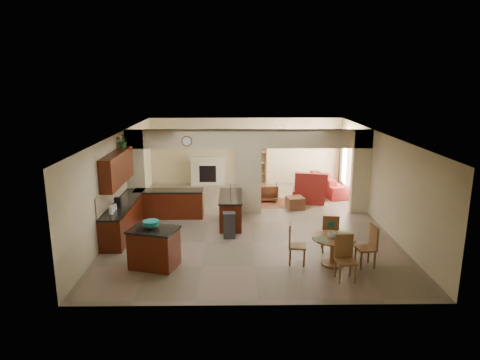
{
  "coord_description": "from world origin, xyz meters",
  "views": [
    {
      "loc": [
        -0.48,
        -12.73,
        4.46
      ],
      "look_at": [
        -0.31,
        0.3,
        1.3
      ],
      "focal_mm": 32.0,
      "sensor_mm": 36.0,
      "label": 1
    }
  ],
  "objects_px": {
    "dining_table": "(333,246)",
    "armchair": "(269,192)",
    "kitchen_island": "(154,248)",
    "sofa": "(330,184)"
  },
  "relations": [
    {
      "from": "dining_table",
      "to": "sofa",
      "type": "relative_size",
      "value": 0.42
    },
    {
      "from": "dining_table",
      "to": "armchair",
      "type": "distance_m",
      "value": 5.71
    },
    {
      "from": "dining_table",
      "to": "armchair",
      "type": "bearing_deg",
      "value": 101.38
    },
    {
      "from": "sofa",
      "to": "dining_table",
      "type": "bearing_deg",
      "value": 156.46
    },
    {
      "from": "dining_table",
      "to": "sofa",
      "type": "xyz_separation_m",
      "value": [
        1.4,
        6.65,
        -0.12
      ]
    },
    {
      "from": "kitchen_island",
      "to": "dining_table",
      "type": "xyz_separation_m",
      "value": [
        4.3,
        0.03,
        -0.0
      ]
    },
    {
      "from": "kitchen_island",
      "to": "armchair",
      "type": "distance_m",
      "value": 6.46
    },
    {
      "from": "dining_table",
      "to": "armchair",
      "type": "xyz_separation_m",
      "value": [
        -1.13,
        5.59,
        -0.16
      ]
    },
    {
      "from": "kitchen_island",
      "to": "armchair",
      "type": "height_order",
      "value": "kitchen_island"
    },
    {
      "from": "kitchen_island",
      "to": "dining_table",
      "type": "bearing_deg",
      "value": 15.96
    }
  ]
}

